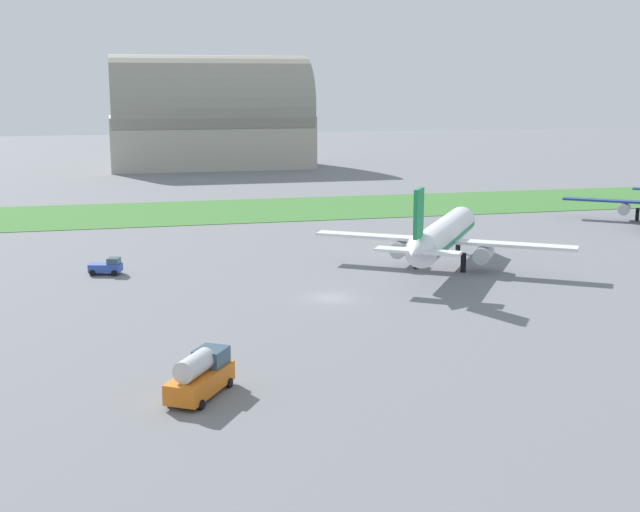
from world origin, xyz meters
name	(u,v)px	position (x,y,z in m)	size (l,w,h in m)	color
ground_plane	(331,298)	(0.00, 0.00, 0.00)	(600.00, 600.00, 0.00)	slate
grass_taxiway_strip	(240,210)	(0.00, 63.08, 0.04)	(360.00, 28.00, 0.08)	#3D7533
airplane_midfield_jet	(442,236)	(16.26, 10.52, 3.94)	(26.97, 27.03, 10.94)	white
fuel_truck_near_gate	(201,374)	(-15.83, -24.95, 1.58)	(5.50, 6.78, 3.29)	orange
pushback_tug_midfield	(107,267)	(-22.25, 16.72, 0.91)	(3.96, 2.88, 1.95)	#334FB2
hangar_distant	(210,118)	(4.41, 142.65, 12.84)	(51.46, 26.04, 28.79)	#B2AD9E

